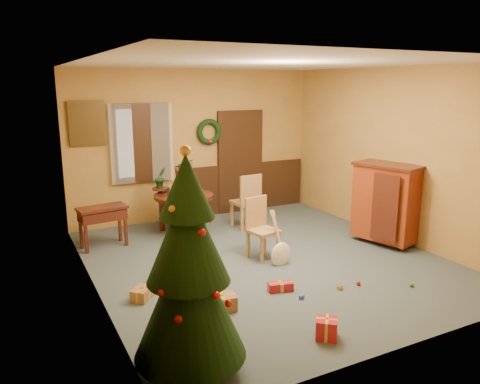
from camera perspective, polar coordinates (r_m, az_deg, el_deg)
room_envelope at (r=9.36m, az=-4.06°, el=3.78°), size 5.50×5.50×5.50m
dining_table at (r=8.34m, az=-6.86°, el=-1.74°), size 1.05×1.05×0.72m
urn at (r=8.27m, az=-6.92°, el=0.44°), size 0.30×0.30×0.22m
centerpiece_plant at (r=8.20m, az=-6.98°, el=2.60°), size 0.37×0.32×0.41m
chair_near at (r=7.17m, az=2.48°, el=-4.12°), size 0.47×0.47×0.94m
chair_far at (r=8.58m, az=0.91°, el=-0.91°), size 0.47×0.47×1.03m
guitar at (r=6.92m, az=5.04°, el=-5.82°), size 0.46×0.58×0.76m
plant_stand at (r=8.57m, az=-9.57°, el=-1.47°), size 0.31×0.31×0.80m
stand_plant at (r=8.46m, az=-9.69°, el=1.75°), size 0.24×0.21×0.38m
christmas_tree at (r=4.21m, az=-6.30°, el=-9.53°), size 1.03×1.03×2.12m
writing_desk at (r=7.92m, az=-16.41°, el=-2.91°), size 0.82×0.48×0.69m
sideboard at (r=8.09m, az=17.35°, el=-1.10°), size 0.83×1.17×1.35m
gift_a at (r=5.71m, az=-2.25°, el=-13.28°), size 0.37×0.30×0.18m
gift_b at (r=5.21m, az=10.52°, el=-16.03°), size 0.31×0.31×0.22m
gift_c at (r=6.07m, az=-11.84°, el=-12.05°), size 0.33×0.33×0.15m
gift_d at (r=6.20m, az=4.98°, el=-11.43°), size 0.34×0.20×0.11m
toy_a at (r=6.03m, az=7.53°, el=-12.54°), size 0.09×0.09×0.05m
toy_b at (r=6.69m, az=20.18°, el=-10.57°), size 0.06×0.06×0.06m
toy_c at (r=7.11m, az=4.22°, el=-8.38°), size 0.09×0.09×0.05m
toy_d at (r=6.53m, az=14.24°, el=-10.72°), size 0.06×0.06×0.06m
toy_e at (r=6.36m, az=12.07°, el=-11.33°), size 0.09×0.08×0.05m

